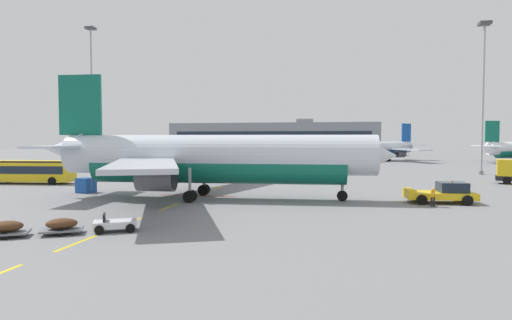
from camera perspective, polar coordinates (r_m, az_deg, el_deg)
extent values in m
plane|color=slate|center=(61.30, 18.18, -2.82)|extent=(400.00, 400.00, 0.00)
cube|color=yellow|center=(26.84, -22.24, -9.95)|extent=(0.24, 4.00, 0.01)
cube|color=yellow|center=(31.94, -16.21, -7.83)|extent=(0.24, 4.00, 0.01)
cube|color=yellow|center=(38.45, -11.19, -5.98)|extent=(0.24, 4.00, 0.01)
cube|color=yellow|center=(45.33, -7.60, -4.63)|extent=(0.24, 4.00, 0.01)
cube|color=yellow|center=(52.42, -4.96, -3.61)|extent=(0.24, 4.00, 0.01)
cube|color=yellow|center=(58.85, -3.14, -2.91)|extent=(0.24, 4.00, 0.01)
cube|color=yellow|center=(65.49, -1.65, -2.33)|extent=(0.24, 4.00, 0.01)
cube|color=yellow|center=(71.88, -0.49, -1.87)|extent=(0.24, 4.00, 0.01)
cube|color=yellow|center=(78.30, 0.49, -1.49)|extent=(0.24, 4.00, 0.01)
cube|color=yellow|center=(84.42, 1.28, -1.18)|extent=(0.24, 4.00, 0.01)
cube|color=yellow|center=(89.98, 1.90, -0.94)|extent=(0.24, 4.00, 0.01)
cube|color=yellow|center=(97.34, 2.61, -0.66)|extent=(0.24, 4.00, 0.01)
cube|color=yellow|center=(103.79, 3.15, -0.45)|extent=(0.24, 4.00, 0.01)
cube|color=yellow|center=(110.38, 3.63, -0.26)|extent=(0.24, 4.00, 0.01)
cube|color=#B21414|center=(45.34, -7.60, -4.62)|extent=(8.00, 0.40, 0.01)
cylinder|color=silver|center=(42.49, -5.05, 0.71)|extent=(30.28, 5.76, 3.80)
cylinder|color=#0F604C|center=(42.54, -5.04, -0.70)|extent=(24.68, 5.09, 3.50)
cone|color=silver|center=(41.90, 15.48, 0.59)|extent=(3.74, 3.94, 3.72)
cone|color=silver|center=(48.40, -23.58, 1.30)|extent=(4.40, 3.50, 3.23)
cube|color=#192333|center=(41.74, 14.07, 1.51)|extent=(1.78, 2.95, 0.60)
cube|color=#0F604C|center=(47.63, -21.87, 6.64)|extent=(4.41, 0.65, 6.00)
cube|color=silver|center=(50.66, -20.70, 1.73)|extent=(3.61, 6.60, 0.24)
cube|color=silver|center=(45.12, -24.54, 1.55)|extent=(3.61, 6.60, 0.24)
cube|color=#B7BCC6|center=(51.70, -7.31, 0.54)|extent=(9.18, 17.66, 0.36)
cube|color=#B7BCC6|center=(35.55, -14.30, -0.53)|extent=(11.07, 17.52, 0.36)
cylinder|color=#4C4F54|center=(48.93, -8.36, -1.30)|extent=(3.33, 2.30, 2.10)
cylinder|color=black|center=(48.52, -6.54, -1.32)|extent=(0.24, 1.79, 1.79)
cylinder|color=#4C4F54|center=(38.50, -12.83, -2.43)|extent=(3.33, 2.30, 2.10)
cylinder|color=black|center=(37.98, -10.56, -2.48)|extent=(0.24, 1.79, 1.79)
cylinder|color=gray|center=(41.74, 11.15, -2.77)|extent=(0.28, 0.28, 2.67)
cylinder|color=black|center=(41.88, 11.13, -4.59)|extent=(1.01, 0.34, 0.99)
cylinder|color=gray|center=(45.63, -6.78, -2.23)|extent=(0.28, 0.28, 2.61)
cylinder|color=black|center=(46.10, -6.66, -3.81)|extent=(1.12, 0.42, 1.10)
cylinder|color=black|center=(45.43, -6.88, -3.91)|extent=(1.12, 0.42, 1.10)
cylinder|color=gray|center=(40.63, -8.59, -2.86)|extent=(0.28, 0.28, 2.61)
cylinder|color=black|center=(41.12, -8.44, -4.62)|extent=(1.12, 0.42, 1.10)
cylinder|color=black|center=(40.45, -8.71, -4.75)|extent=(1.12, 0.42, 1.10)
cube|color=yellow|center=(43.30, 22.73, -4.24)|extent=(6.20, 3.25, 0.60)
cube|color=#192333|center=(43.53, 24.12, -3.23)|extent=(2.56, 2.31, 0.90)
cube|color=yellow|center=(42.60, 19.32, -3.72)|extent=(0.89, 2.57, 0.24)
sphere|color=orange|center=(43.47, 24.14, -2.51)|extent=(0.16, 0.16, 0.16)
cylinder|color=black|center=(41.50, 20.70, -4.85)|extent=(0.93, 0.47, 0.90)
cylinder|color=black|center=(44.20, 19.83, -4.37)|extent=(0.93, 0.47, 0.90)
cylinder|color=black|center=(42.58, 25.74, -4.75)|extent=(0.93, 0.47, 0.90)
cylinder|color=black|center=(45.22, 24.59, -4.30)|extent=(0.93, 0.47, 0.90)
cone|color=white|center=(116.34, 27.73, 1.52)|extent=(4.18, 3.71, 2.66)
cube|color=#0F604C|center=(117.22, 28.33, 3.30)|extent=(3.49, 1.56, 4.94)
cube|color=white|center=(118.97, 27.30, 1.67)|extent=(4.33, 5.86, 0.20)
cube|color=white|center=(114.79, 28.87, 1.60)|extent=(4.33, 5.86, 0.20)
cube|color=#B7BCC6|center=(127.85, 29.28, 1.22)|extent=(4.31, 14.10, 0.30)
cylinder|color=#4C4F54|center=(125.89, 29.93, 0.64)|extent=(3.08, 2.55, 1.73)
cylinder|color=silver|center=(118.46, 15.52, 1.56)|extent=(19.69, 19.62, 3.12)
cylinder|color=#0F479E|center=(118.48, 15.52, 1.14)|extent=(16.26, 16.21, 2.87)
cone|color=silver|center=(109.42, 11.30, 1.51)|extent=(4.19, 4.19, 3.05)
cone|color=silver|center=(128.50, 19.30, 1.76)|extent=(4.31, 4.31, 2.65)
cube|color=#192333|center=(110.02, 11.62, 1.80)|extent=(2.58, 2.58, 0.49)
cube|color=#0F479E|center=(127.36, 18.93, 3.39)|extent=(2.76, 2.75, 4.92)
cube|color=silver|center=(126.24, 20.01, 1.84)|extent=(5.56, 5.57, 0.20)
cube|color=silver|center=(129.42, 18.14, 1.89)|extent=(5.56, 5.57, 0.20)
cube|color=#B7BCC6|center=(116.61, 19.16, 1.30)|extent=(9.57, 14.27, 0.30)
cube|color=#B7BCC6|center=(125.53, 14.09, 1.46)|extent=(14.26, 9.62, 0.30)
cylinder|color=#4C4F54|center=(118.25, 18.24, 0.75)|extent=(3.07, 3.07, 1.72)
cylinder|color=black|center=(117.22, 17.85, 0.74)|extent=(1.10, 1.11, 1.46)
cylinder|color=#4C4F54|center=(124.01, 14.96, 0.89)|extent=(3.07, 3.07, 1.72)
cylinder|color=black|center=(123.03, 14.56, 0.88)|extent=(1.10, 1.11, 1.46)
cylinder|color=gray|center=(111.32, 12.23, 0.48)|extent=(0.23, 0.23, 2.19)
cylinder|color=black|center=(111.36, 12.22, -0.08)|extent=(0.74, 0.74, 0.81)
cylinder|color=gray|center=(118.39, 16.81, 0.57)|extent=(0.23, 0.23, 2.14)
cylinder|color=black|center=(118.25, 16.91, 0.05)|extent=(0.84, 0.84, 0.90)
cylinder|color=black|center=(118.62, 16.70, 0.06)|extent=(0.84, 0.84, 0.90)
cylinder|color=gray|center=(121.15, 15.26, 0.64)|extent=(0.23, 0.23, 2.14)
cylinder|color=black|center=(121.00, 15.35, 0.13)|extent=(0.84, 0.84, 0.90)
cylinder|color=black|center=(121.38, 15.15, 0.14)|extent=(0.84, 0.84, 0.90)
cube|color=yellow|center=(64.35, -27.53, -1.26)|extent=(12.22, 4.00, 2.70)
cube|color=#192333|center=(64.34, -27.53, -1.08)|extent=(11.27, 3.94, 1.00)
cube|color=black|center=(64.28, -27.55, -0.17)|extent=(12.25, 4.03, 0.20)
cylinder|color=black|center=(63.52, -23.74, -2.27)|extent=(1.03, 0.43, 1.00)
cylinder|color=black|center=(61.18, -24.95, -2.48)|extent=(1.03, 0.43, 1.00)
cylinder|color=black|center=(67.54, -29.47, -2.11)|extent=(1.03, 0.43, 1.00)
cylinder|color=black|center=(66.68, 29.69, -2.19)|extent=(1.00, 0.52, 0.96)
cylinder|color=black|center=(64.29, 29.81, -2.36)|extent=(1.00, 0.52, 0.96)
cube|color=black|center=(63.30, 5.15, -1.84)|extent=(4.95, 7.38, 0.60)
cube|color=silver|center=(65.45, 4.56, -0.95)|extent=(3.05, 3.09, 1.10)
cube|color=#192333|center=(66.54, 4.28, -0.80)|extent=(1.79, 0.81, 0.64)
cube|color=silver|center=(62.27, 5.41, -0.68)|extent=(4.07, 5.32, 2.10)
cylinder|color=black|center=(65.13, 3.56, -1.94)|extent=(0.63, 0.99, 0.96)
cylinder|color=black|center=(65.81, 5.58, -1.90)|extent=(0.63, 0.99, 0.96)
cylinder|color=black|center=(60.84, 4.68, -2.27)|extent=(0.63, 0.99, 0.96)
cylinder|color=black|center=(61.56, 6.82, -2.23)|extent=(0.63, 0.99, 0.96)
cube|color=silver|center=(29.25, -17.82, -7.92)|extent=(2.95, 2.44, 0.44)
cube|color=black|center=(29.21, -19.12, -7.16)|extent=(0.62, 1.05, 0.56)
cylinder|color=black|center=(29.96, -16.02, -7.99)|extent=(0.58, 0.42, 0.56)
cylinder|color=black|center=(28.59, -16.01, -8.51)|extent=(0.58, 0.42, 0.56)
cylinder|color=black|center=(30.01, -19.53, -8.03)|extent=(0.58, 0.42, 0.56)
cylinder|color=black|center=(28.64, -19.69, -8.55)|extent=(0.58, 0.42, 0.56)
cube|color=slate|center=(29.54, -23.90, -8.28)|extent=(2.82, 2.44, 0.12)
ellipsoid|color=#4C2D19|center=(29.47, -23.91, -7.55)|extent=(2.17, 1.91, 0.64)
cylinder|color=black|center=(30.20, -23.73, -8.15)|extent=(0.45, 0.33, 0.44)
cylinder|color=black|center=(28.89, -24.08, -8.65)|extent=(0.45, 0.33, 0.44)
cube|color=slate|center=(30.08, -29.63, -8.21)|extent=(2.82, 2.44, 0.12)
ellipsoid|color=#4C2D19|center=(30.01, -29.65, -7.49)|extent=(2.17, 1.91, 0.64)
cylinder|color=black|center=(30.74, -29.34, -8.08)|extent=(0.45, 0.33, 0.44)
cylinder|color=black|center=(29.45, -29.93, -8.56)|extent=(0.45, 0.33, 0.44)
cylinder|color=#232328|center=(40.76, 22.12, -5.05)|extent=(0.16, 0.16, 0.84)
cylinder|color=#232328|center=(40.64, 21.84, -5.07)|extent=(0.16, 0.16, 0.84)
cube|color=orange|center=(40.61, 22.00, -4.03)|extent=(0.40, 0.54, 0.63)
cube|color=silver|center=(40.61, 22.00, -3.99)|extent=(0.41, 0.55, 0.06)
sphere|color=beige|center=(40.56, 22.01, -3.44)|extent=(0.23, 0.23, 0.23)
cylinder|color=orange|center=(40.88, 22.15, -3.95)|extent=(0.09, 0.09, 0.56)
cylinder|color=orange|center=(40.33, 21.85, -4.03)|extent=(0.09, 0.09, 0.56)
cube|color=#194C9E|center=(50.95, -21.21, -3.07)|extent=(1.88, 1.85, 1.60)
cube|color=silver|center=(50.95, -21.21, -3.07)|extent=(1.60, 0.36, 1.36)
cylinder|color=slate|center=(99.24, -20.40, -0.59)|extent=(0.70, 0.70, 0.60)
cylinder|color=#9EA0A5|center=(99.45, -20.54, 7.50)|extent=(0.36, 0.36, 28.67)
cube|color=#3F3F44|center=(101.74, -20.69, 15.71)|extent=(1.80, 1.80, 0.50)
cylinder|color=slate|center=(80.35, 27.19, -1.48)|extent=(0.70, 0.70, 0.60)
cylinder|color=#9EA0A5|center=(80.40, 27.37, 6.89)|extent=(0.36, 0.36, 24.07)
cube|color=#3F3F44|center=(82.27, 27.57, 15.45)|extent=(1.80, 1.80, 0.50)
cube|color=gray|center=(168.88, 2.40, 2.78)|extent=(77.57, 20.14, 11.70)
cube|color=#192333|center=(158.88, 1.84, 2.99)|extent=(71.36, 0.12, 4.21)
cube|color=gray|center=(167.63, 6.35, 5.04)|extent=(6.00, 5.00, 1.60)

